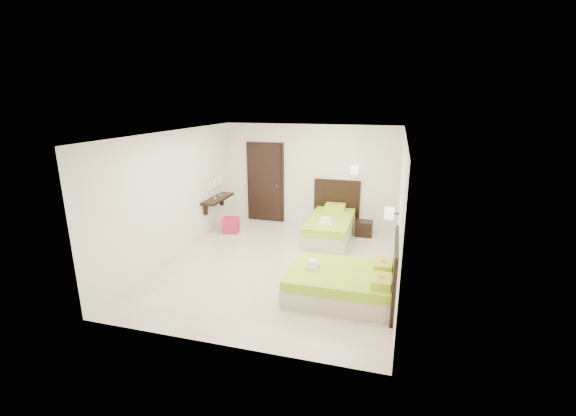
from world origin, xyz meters
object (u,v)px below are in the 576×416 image
(bed_single, at_px, (331,225))
(bed_double, at_px, (345,282))
(nightstand, at_px, (364,228))
(ottoman, at_px, (231,225))

(bed_single, distance_m, bed_double, 2.91)
(bed_single, relative_size, bed_double, 1.12)
(bed_single, height_order, bed_double, bed_single)
(nightstand, height_order, ottoman, ottoman)
(bed_double, bearing_deg, bed_single, 104.38)
(bed_single, bearing_deg, bed_double, -75.62)
(nightstand, bearing_deg, bed_double, -89.79)
(ottoman, bearing_deg, nightstand, 11.49)
(bed_double, xyz_separation_m, ottoman, (-3.17, 2.50, -0.08))
(bed_double, relative_size, ottoman, 4.80)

